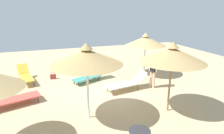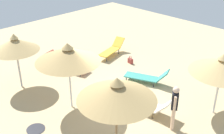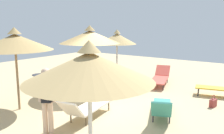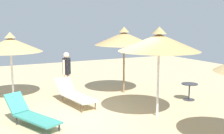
{
  "view_description": "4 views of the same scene",
  "coord_description": "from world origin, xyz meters",
  "px_view_note": "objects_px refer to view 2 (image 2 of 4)",
  "views": [
    {
      "loc": [
        7.67,
        -2.11,
        3.82
      ],
      "look_at": [
        -0.35,
        0.7,
        1.27
      ],
      "focal_mm": 31.06,
      "sensor_mm": 36.0,
      "label": 1
    },
    {
      "loc": [
        6.98,
        7.05,
        6.57
      ],
      "look_at": [
        -0.34,
        -0.32,
        1.34
      ],
      "focal_mm": 45.07,
      "sensor_mm": 36.0,
      "label": 2
    },
    {
      "loc": [
        -5.02,
        6.58,
        2.79
      ],
      "look_at": [
        -0.45,
        0.25,
        1.4
      ],
      "focal_mm": 38.42,
      "sensor_mm": 36.0,
      "label": 3
    },
    {
      "loc": [
        -3.58,
        -7.59,
        2.88
      ],
      "look_at": [
        0.21,
        -0.17,
        1.54
      ],
      "focal_mm": 44.54,
      "sensor_mm": 36.0,
      "label": 4
    }
  ],
  "objects_px": {
    "parasol_umbrella_near_left": "(68,55)",
    "parasol_umbrella_far_left": "(15,44)",
    "lounge_chair_back": "(66,63)",
    "lounge_chair_front": "(148,77)",
    "person_standing_far_left": "(174,105)",
    "lounge_chair_center": "(112,49)",
    "parasol_umbrella_near_right": "(222,66)",
    "handbag": "(130,61)",
    "parasol_umbrella_edge": "(117,92)",
    "lounge_chair_far_right": "(147,104)",
    "side_table_round": "(37,134)"
  },
  "relations": [
    {
      "from": "lounge_chair_back",
      "to": "person_standing_far_left",
      "type": "bearing_deg",
      "value": 88.81
    },
    {
      "from": "lounge_chair_front",
      "to": "lounge_chair_far_right",
      "type": "distance_m",
      "value": 2.27
    },
    {
      "from": "parasol_umbrella_edge",
      "to": "lounge_chair_center",
      "type": "height_order",
      "value": "parasol_umbrella_edge"
    },
    {
      "from": "person_standing_far_left",
      "to": "side_table_round",
      "type": "relative_size",
      "value": 2.77
    },
    {
      "from": "side_table_round",
      "to": "parasol_umbrella_far_left",
      "type": "bearing_deg",
      "value": -111.55
    },
    {
      "from": "parasol_umbrella_near_right",
      "to": "lounge_chair_center",
      "type": "distance_m",
      "value": 6.97
    },
    {
      "from": "parasol_umbrella_near_right",
      "to": "lounge_chair_back",
      "type": "relative_size",
      "value": 1.05
    },
    {
      "from": "parasol_umbrella_edge",
      "to": "lounge_chair_back",
      "type": "bearing_deg",
      "value": -111.92
    },
    {
      "from": "parasol_umbrella_edge",
      "to": "lounge_chair_front",
      "type": "distance_m",
      "value": 5.03
    },
    {
      "from": "lounge_chair_back",
      "to": "person_standing_far_left",
      "type": "height_order",
      "value": "person_standing_far_left"
    },
    {
      "from": "parasol_umbrella_edge",
      "to": "handbag",
      "type": "distance_m",
      "value": 6.9
    },
    {
      "from": "lounge_chair_back",
      "to": "lounge_chair_center",
      "type": "distance_m",
      "value": 2.9
    },
    {
      "from": "lounge_chair_center",
      "to": "person_standing_far_left",
      "type": "height_order",
      "value": "person_standing_far_left"
    },
    {
      "from": "lounge_chair_front",
      "to": "side_table_round",
      "type": "distance_m",
      "value": 5.82
    },
    {
      "from": "lounge_chair_back",
      "to": "handbag",
      "type": "distance_m",
      "value": 3.38
    },
    {
      "from": "parasol_umbrella_far_left",
      "to": "lounge_chair_far_right",
      "type": "distance_m",
      "value": 6.06
    },
    {
      "from": "parasol_umbrella_near_right",
      "to": "lounge_chair_center",
      "type": "xyz_separation_m",
      "value": [
        -1.04,
        -6.69,
        -1.67
      ]
    },
    {
      "from": "parasol_umbrella_edge",
      "to": "person_standing_far_left",
      "type": "xyz_separation_m",
      "value": [
        -2.24,
        0.62,
        -1.26
      ]
    },
    {
      "from": "handbag",
      "to": "parasol_umbrella_near_left",
      "type": "bearing_deg",
      "value": 12.1
    },
    {
      "from": "parasol_umbrella_far_left",
      "to": "person_standing_far_left",
      "type": "distance_m",
      "value": 7.04
    },
    {
      "from": "lounge_chair_center",
      "to": "lounge_chair_far_right",
      "type": "bearing_deg",
      "value": 59.26
    },
    {
      "from": "parasol_umbrella_near_left",
      "to": "parasol_umbrella_far_left",
      "type": "bearing_deg",
      "value": -77.36
    },
    {
      "from": "parasol_umbrella_far_left",
      "to": "lounge_chair_center",
      "type": "relative_size",
      "value": 1.21
    },
    {
      "from": "lounge_chair_front",
      "to": "parasol_umbrella_near_left",
      "type": "bearing_deg",
      "value": -14.77
    },
    {
      "from": "parasol_umbrella_near_right",
      "to": "handbag",
      "type": "bearing_deg",
      "value": -100.64
    },
    {
      "from": "lounge_chair_back",
      "to": "person_standing_far_left",
      "type": "relative_size",
      "value": 1.39
    },
    {
      "from": "parasol_umbrella_near_right",
      "to": "parasol_umbrella_edge",
      "type": "bearing_deg",
      "value": -16.21
    },
    {
      "from": "parasol_umbrella_near_right",
      "to": "lounge_chair_back",
      "type": "height_order",
      "value": "parasol_umbrella_near_right"
    },
    {
      "from": "lounge_chair_back",
      "to": "person_standing_far_left",
      "type": "distance_m",
      "value": 6.55
    },
    {
      "from": "parasol_umbrella_near_left",
      "to": "side_table_round",
      "type": "height_order",
      "value": "parasol_umbrella_near_left"
    },
    {
      "from": "handbag",
      "to": "side_table_round",
      "type": "distance_m",
      "value": 7.12
    },
    {
      "from": "parasol_umbrella_edge",
      "to": "lounge_chair_far_right",
      "type": "height_order",
      "value": "parasol_umbrella_edge"
    },
    {
      "from": "handbag",
      "to": "side_table_round",
      "type": "xyz_separation_m",
      "value": [
        6.84,
        1.95,
        0.28
      ]
    },
    {
      "from": "parasol_umbrella_edge",
      "to": "lounge_chair_front",
      "type": "bearing_deg",
      "value": -153.64
    },
    {
      "from": "parasol_umbrella_near_right",
      "to": "person_standing_far_left",
      "type": "xyz_separation_m",
      "value": [
        1.97,
        -0.6,
        -1.07
      ]
    },
    {
      "from": "parasol_umbrella_far_left",
      "to": "lounge_chair_back",
      "type": "xyz_separation_m",
      "value": [
        -2.5,
        0.03,
        -1.72
      ]
    },
    {
      "from": "lounge_chair_front",
      "to": "handbag",
      "type": "xyz_separation_m",
      "value": [
        -1.02,
        -1.97,
        -0.18
      ]
    },
    {
      "from": "lounge_chair_back",
      "to": "parasol_umbrella_edge",
      "type": "bearing_deg",
      "value": 68.08
    },
    {
      "from": "lounge_chair_far_right",
      "to": "lounge_chair_center",
      "type": "bearing_deg",
      "value": -120.74
    },
    {
      "from": "parasol_umbrella_edge",
      "to": "handbag",
      "type": "bearing_deg",
      "value": -142.15
    },
    {
      "from": "lounge_chair_far_right",
      "to": "side_table_round",
      "type": "bearing_deg",
      "value": -19.39
    },
    {
      "from": "parasol_umbrella_near_left",
      "to": "handbag",
      "type": "xyz_separation_m",
      "value": [
        -4.68,
        -1.0,
        -2.14
      ]
    },
    {
      "from": "parasol_umbrella_near_right",
      "to": "parasol_umbrella_near_left",
      "type": "bearing_deg",
      "value": -49.06
    },
    {
      "from": "lounge_chair_front",
      "to": "person_standing_far_left",
      "type": "xyz_separation_m",
      "value": [
        1.94,
        2.69,
        0.65
      ]
    },
    {
      "from": "parasol_umbrella_near_left",
      "to": "lounge_chair_back",
      "type": "height_order",
      "value": "parasol_umbrella_near_left"
    },
    {
      "from": "parasol_umbrella_edge",
      "to": "lounge_chair_far_right",
      "type": "bearing_deg",
      "value": -164.45
    },
    {
      "from": "parasol_umbrella_edge",
      "to": "person_standing_far_left",
      "type": "distance_m",
      "value": 2.64
    },
    {
      "from": "lounge_chair_center",
      "to": "person_standing_far_left",
      "type": "distance_m",
      "value": 6.82
    },
    {
      "from": "parasol_umbrella_near_left",
      "to": "handbag",
      "type": "relative_size",
      "value": 6.47
    },
    {
      "from": "person_standing_far_left",
      "to": "handbag",
      "type": "relative_size",
      "value": 4.06
    }
  ]
}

